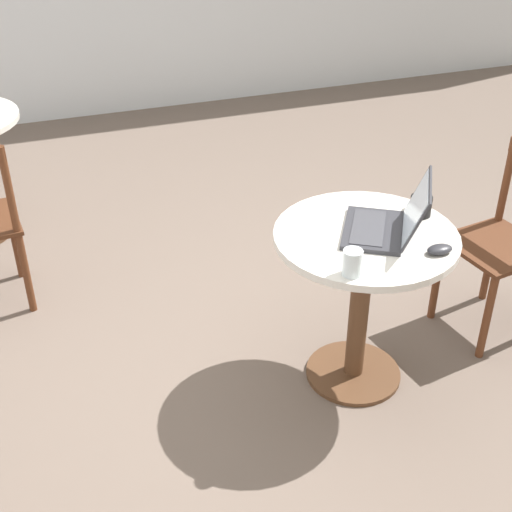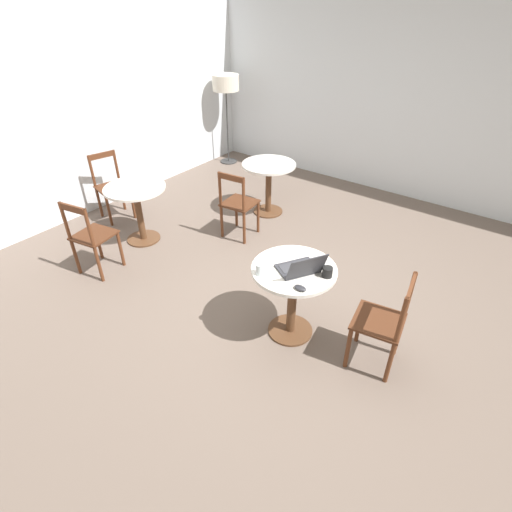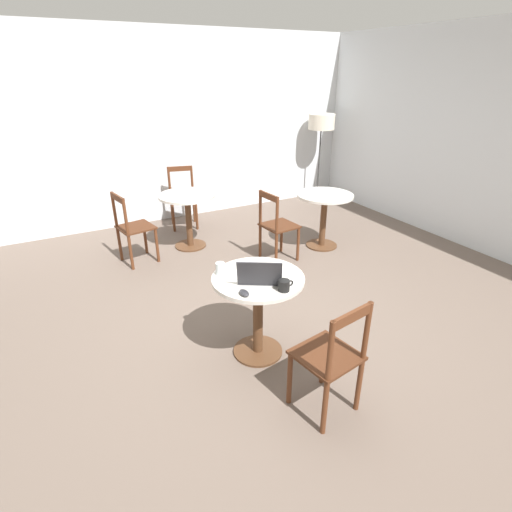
# 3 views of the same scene
# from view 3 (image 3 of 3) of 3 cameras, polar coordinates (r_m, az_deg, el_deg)

# --- Properties ---
(ground_plane) EXTENTS (16.00, 16.00, 0.00)m
(ground_plane) POSITION_cam_3_polar(r_m,az_deg,el_deg) (3.83, 1.51, -9.12)
(ground_plane) COLOR #66564C
(wall_back) EXTENTS (9.40, 0.06, 2.70)m
(wall_back) POSITION_cam_3_polar(r_m,az_deg,el_deg) (6.23, -13.96, 17.04)
(wall_back) COLOR silver
(wall_back) RESTS_ON ground_plane
(wall_side) EXTENTS (0.06, 9.40, 2.70)m
(wall_side) POSITION_cam_3_polar(r_m,az_deg,el_deg) (5.60, 32.60, 13.09)
(wall_side) COLOR silver
(wall_side) RESTS_ON ground_plane
(cafe_table_near) EXTENTS (0.72, 0.72, 0.72)m
(cafe_table_near) POSITION_cam_3_polar(r_m,az_deg,el_deg) (3.15, 0.29, -5.89)
(cafe_table_near) COLOR #51331E
(cafe_table_near) RESTS_ON ground_plane
(cafe_table_mid) EXTENTS (0.72, 0.72, 0.72)m
(cafe_table_mid) POSITION_cam_3_polar(r_m,az_deg,el_deg) (5.25, 9.72, 6.81)
(cafe_table_mid) COLOR #51331E
(cafe_table_mid) RESTS_ON ground_plane
(cafe_table_far) EXTENTS (0.72, 0.72, 0.72)m
(cafe_table_far) POSITION_cam_3_polar(r_m,az_deg,el_deg) (5.24, -9.72, 6.78)
(cafe_table_far) COLOR #51331E
(cafe_table_far) RESTS_ON ground_plane
(chair_near_front) EXTENTS (0.44, 0.44, 0.87)m
(chair_near_front) POSITION_cam_3_polar(r_m,az_deg,el_deg) (2.74, 10.66, -14.24)
(chair_near_front) COLOR #562D19
(chair_near_front) RESTS_ON ground_plane
(chair_mid_left) EXTENTS (0.42, 0.42, 0.87)m
(chair_mid_left) POSITION_cam_3_polar(r_m,az_deg,el_deg) (4.81, 2.97, 4.21)
(chair_mid_left) COLOR #562D19
(chair_mid_left) RESTS_ON ground_plane
(chair_far_back) EXTENTS (0.46, 0.46, 0.87)m
(chair_far_back) POSITION_cam_3_polar(r_m,az_deg,el_deg) (6.04, -10.44, 8.23)
(chair_far_back) COLOR #562D19
(chair_far_back) RESTS_ON ground_plane
(chair_far_left) EXTENTS (0.45, 0.45, 0.87)m
(chair_far_left) POSITION_cam_3_polar(r_m,az_deg,el_deg) (4.97, -17.21, 3.79)
(chair_far_left) COLOR #562D19
(chair_far_left) RESTS_ON ground_plane
(floor_lamp) EXTENTS (0.44, 0.44, 1.48)m
(floor_lamp) POSITION_cam_3_polar(r_m,az_deg,el_deg) (7.13, 9.32, 17.95)
(floor_lamp) COLOR #333333
(floor_lamp) RESTS_ON ground_plane
(laptop) EXTENTS (0.44, 0.43, 0.23)m
(laptop) POSITION_cam_3_polar(r_m,az_deg,el_deg) (2.97, 0.57, -2.86)
(laptop) COLOR #2D2D33
(laptop) RESTS_ON cafe_table_near
(mouse) EXTENTS (0.06, 0.10, 0.03)m
(mouse) POSITION_cam_3_polar(r_m,az_deg,el_deg) (2.82, -1.70, -5.29)
(mouse) COLOR #2D2D33
(mouse) RESTS_ON cafe_table_near
(mug) EXTENTS (0.12, 0.08, 0.08)m
(mug) POSITION_cam_3_polar(r_m,az_deg,el_deg) (2.87, 4.06, -4.21)
(mug) COLOR black
(mug) RESTS_ON cafe_table_near
(drinking_glass) EXTENTS (0.07, 0.07, 0.10)m
(drinking_glass) POSITION_cam_3_polar(r_m,az_deg,el_deg) (3.09, -5.13, -1.81)
(drinking_glass) COLOR silver
(drinking_glass) RESTS_ON cafe_table_near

